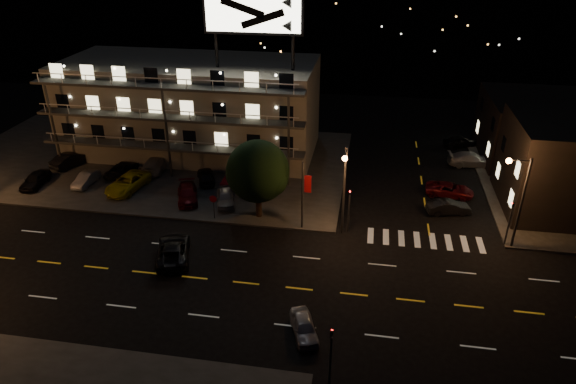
% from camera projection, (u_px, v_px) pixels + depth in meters
% --- Properties ---
extents(ground, '(140.00, 140.00, 0.00)m').
position_uv_depth(ground, '(220.00, 280.00, 38.47)').
color(ground, black).
rests_on(ground, ground).
extents(curb_nw, '(44.00, 24.00, 0.15)m').
position_uv_depth(curb_nw, '(150.00, 160.00, 57.99)').
color(curb_nw, '#323230').
rests_on(curb_nw, ground).
extents(curb_ne, '(16.00, 24.00, 0.15)m').
position_uv_depth(curb_ne, '(564.00, 190.00, 51.55)').
color(curb_ne, '#323230').
rests_on(curb_ne, ground).
extents(motel, '(28.00, 13.80, 18.10)m').
position_uv_depth(motel, '(192.00, 107.00, 58.36)').
color(motel, gray).
rests_on(motel, ground).
extents(side_bldg_back, '(14.06, 12.00, 7.00)m').
position_uv_depth(side_bldg_back, '(549.00, 130.00, 56.98)').
color(side_bldg_back, black).
rests_on(side_bldg_back, ground).
extents(hill_backdrop, '(120.00, 25.00, 24.00)m').
position_uv_depth(hill_backdrop, '(290.00, 0.00, 94.22)').
color(hill_backdrop, black).
rests_on(hill_backdrop, ground).
extents(streetlight_nc, '(0.44, 1.92, 8.00)m').
position_uv_depth(streetlight_nc, '(344.00, 183.00, 41.88)').
color(streetlight_nc, '#2D2D30').
rests_on(streetlight_nc, ground).
extents(streetlight_ne, '(1.92, 0.44, 8.00)m').
position_uv_depth(streetlight_ne, '(519.00, 194.00, 40.21)').
color(streetlight_ne, '#2D2D30').
rests_on(streetlight_ne, ground).
extents(signal_nw, '(0.20, 0.27, 4.60)m').
position_uv_depth(signal_nw, '(349.00, 206.00, 43.41)').
color(signal_nw, '#2D2D30').
rests_on(signal_nw, ground).
extents(signal_sw, '(0.20, 0.27, 4.60)m').
position_uv_depth(signal_sw, '(331.00, 352.00, 28.53)').
color(signal_sw, '#2D2D30').
rests_on(signal_sw, ground).
extents(signal_ne, '(0.27, 0.20, 4.60)m').
position_uv_depth(signal_ne, '(510.00, 219.00, 41.51)').
color(signal_ne, '#2D2D30').
rests_on(signal_ne, ground).
extents(banner_north, '(0.83, 0.16, 6.40)m').
position_uv_depth(banner_north, '(303.00, 194.00, 43.50)').
color(banner_north, '#2D2D30').
rests_on(banner_north, ground).
extents(stop_sign, '(0.91, 0.11, 2.61)m').
position_uv_depth(stop_sign, '(213.00, 203.00, 45.62)').
color(stop_sign, '#2D2D30').
rests_on(stop_sign, ground).
extents(tree, '(5.76, 5.55, 7.26)m').
position_uv_depth(tree, '(257.00, 173.00, 44.79)').
color(tree, black).
rests_on(tree, curb_nw).
extents(lot_car_0, '(1.95, 4.20, 1.39)m').
position_uv_depth(lot_car_0, '(35.00, 179.00, 51.86)').
color(lot_car_0, black).
rests_on(lot_car_0, curb_nw).
extents(lot_car_1, '(1.42, 3.76, 1.22)m').
position_uv_depth(lot_car_1, '(86.00, 179.00, 52.10)').
color(lot_car_1, '#96969B').
rests_on(lot_car_1, curb_nw).
extents(lot_car_2, '(3.34, 5.70, 1.49)m').
position_uv_depth(lot_car_2, '(128.00, 183.00, 51.06)').
color(lot_car_2, yellow).
rests_on(lot_car_2, curb_nw).
extents(lot_car_3, '(3.28, 4.87, 1.31)m').
position_uv_depth(lot_car_3, '(187.00, 194.00, 49.17)').
color(lot_car_3, '#5B0D14').
rests_on(lot_car_3, curb_nw).
extents(lot_car_4, '(2.71, 4.27, 1.35)m').
position_uv_depth(lot_car_4, '(225.00, 197.00, 48.52)').
color(lot_car_4, '#96969B').
rests_on(lot_car_4, curb_nw).
extents(lot_car_5, '(3.18, 4.83, 1.50)m').
position_uv_depth(lot_car_5, '(71.00, 159.00, 56.21)').
color(lot_car_5, black).
rests_on(lot_car_5, curb_nw).
extents(lot_car_6, '(2.40, 4.60, 1.24)m').
position_uv_depth(lot_car_6, '(122.00, 169.00, 54.22)').
color(lot_car_6, black).
rests_on(lot_car_6, curb_nw).
extents(lot_car_7, '(2.25, 5.14, 1.47)m').
position_uv_depth(lot_car_7, '(156.00, 164.00, 55.16)').
color(lot_car_7, '#96969B').
rests_on(lot_car_7, curb_nw).
extents(lot_car_8, '(3.02, 4.25, 1.34)m').
position_uv_depth(lot_car_8, '(206.00, 176.00, 52.70)').
color(lot_car_8, black).
rests_on(lot_car_8, curb_nw).
extents(lot_car_9, '(2.27, 4.17, 1.30)m').
position_uv_depth(lot_car_9, '(235.00, 179.00, 52.03)').
color(lot_car_9, '#5B0D14').
rests_on(lot_car_9, curb_nw).
extents(side_car_0, '(4.21, 2.22, 1.32)m').
position_uv_depth(side_car_0, '(449.00, 207.00, 47.11)').
color(side_car_0, black).
rests_on(side_car_0, ground).
extents(side_car_1, '(4.84, 2.67, 1.28)m').
position_uv_depth(side_car_1, '(450.00, 190.00, 50.31)').
color(side_car_1, '#5B0D14').
rests_on(side_car_1, ground).
extents(side_car_2, '(5.29, 2.52, 1.49)m').
position_uv_depth(side_car_2, '(472.00, 159.00, 56.57)').
color(side_car_2, '#96969B').
rests_on(side_car_2, ground).
extents(side_car_3, '(4.33, 2.99, 1.37)m').
position_uv_depth(side_car_3, '(460.00, 141.00, 61.56)').
color(side_car_3, black).
rests_on(side_car_3, ground).
extents(road_car_east, '(2.56, 3.85, 1.22)m').
position_uv_depth(road_car_east, '(304.00, 327.00, 33.14)').
color(road_car_east, '#96969B').
rests_on(road_car_east, ground).
extents(road_car_west, '(3.92, 5.83, 1.49)m').
position_uv_depth(road_car_west, '(173.00, 250.00, 40.74)').
color(road_car_west, black).
rests_on(road_car_west, ground).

